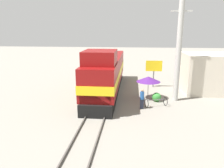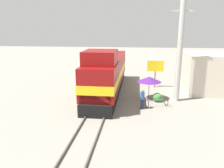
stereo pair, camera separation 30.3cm
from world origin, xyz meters
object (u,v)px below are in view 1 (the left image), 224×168
Objects in this scene: vendor_umbrella at (148,79)px; locomotive at (106,74)px; person_bystander at (142,98)px; bicycle at (156,102)px; utility_pole at (179,51)px; billboard_sign at (154,68)px.

locomotive is at bearing 159.17° from vendor_umbrella.
bicycle is at bearing 27.43° from person_bystander.
locomotive is at bearing 32.23° from bicycle.
utility_pole is 5.51m from person_bystander.
billboard_sign is at bearing 77.88° from person_bystander.
utility_pole is 4.05× the size of vendor_umbrella.
locomotive reaches higher than billboard_sign.
person_bystander reaches higher than bicycle.
utility_pole is 3.70m from vendor_umbrella.
locomotive is 5.74m from person_bystander.
vendor_umbrella is 3.00m from person_bystander.
bicycle is (0.58, -2.10, -1.55)m from vendor_umbrella.
vendor_umbrella is 4.55m from billboard_sign.
bicycle is (1.25, 0.65, -0.55)m from person_bystander.
person_bystander is (3.57, -4.36, -1.07)m from locomotive.
locomotive reaches higher than person_bystander.
bicycle is (-0.29, -6.55, -1.88)m from billboard_sign.
utility_pole is 5.31× the size of person_bystander.
utility_pole is 2.98× the size of billboard_sign.
billboard_sign is (5.12, 2.84, 0.26)m from locomotive.
vendor_umbrella is 1.31× the size of person_bystander.
locomotive is 7.48× the size of bicycle.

